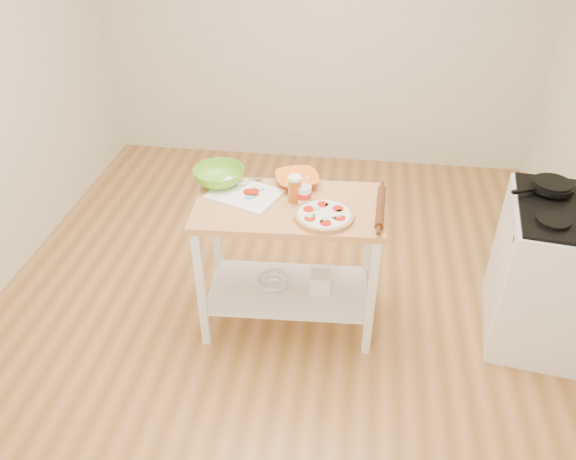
# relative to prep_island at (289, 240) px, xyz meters

# --- Properties ---
(room_shell) EXTENTS (4.04, 4.54, 2.74)m
(room_shell) POSITION_rel_prep_island_xyz_m (-0.06, 0.12, 0.71)
(room_shell) COLOR #B37B42
(room_shell) RESTS_ON ground
(prep_island) EXTENTS (1.13, 0.66, 0.90)m
(prep_island) POSITION_rel_prep_island_xyz_m (0.00, 0.00, 0.00)
(prep_island) COLOR tan
(prep_island) RESTS_ON ground
(gas_stove) EXTENTS (0.74, 0.83, 1.11)m
(gas_stove) POSITION_rel_prep_island_xyz_m (1.61, 0.12, -0.17)
(gas_stove) COLOR white
(gas_stove) RESTS_ON ground
(skillet) EXTENTS (0.37, 0.25, 0.03)m
(skillet) POSITION_rel_prep_island_xyz_m (1.51, 0.30, 0.33)
(skillet) COLOR black
(skillet) RESTS_ON gas_stove
(pizza) EXTENTS (0.34, 0.34, 0.05)m
(pizza) POSITION_rel_prep_island_xyz_m (0.21, -0.11, 0.27)
(pizza) COLOR tan
(pizza) RESTS_ON prep_island
(cutting_board) EXTENTS (0.48, 0.42, 0.04)m
(cutting_board) POSITION_rel_prep_island_xyz_m (-0.28, 0.08, 0.26)
(cutting_board) COLOR white
(cutting_board) RESTS_ON prep_island
(spatula) EXTENTS (0.10, 0.14, 0.01)m
(spatula) POSITION_rel_prep_island_xyz_m (-0.22, 0.06, 0.27)
(spatula) COLOR #47D0C7
(spatula) RESTS_ON cutting_board
(knife) EXTENTS (0.24, 0.17, 0.01)m
(knife) POSITION_rel_prep_island_xyz_m (-0.35, 0.17, 0.27)
(knife) COLOR silver
(knife) RESTS_ON cutting_board
(orange_bowl) EXTENTS (0.33, 0.33, 0.06)m
(orange_bowl) POSITION_rel_prep_island_xyz_m (0.02, 0.24, 0.29)
(orange_bowl) COLOR orange
(orange_bowl) RESTS_ON prep_island
(green_bowl) EXTENTS (0.35, 0.35, 0.10)m
(green_bowl) POSITION_rel_prep_island_xyz_m (-0.46, 0.19, 0.30)
(green_bowl) COLOR #66AE25
(green_bowl) RESTS_ON prep_island
(beer_pint) EXTENTS (0.08, 0.08, 0.16)m
(beer_pint) POSITION_rel_prep_island_xyz_m (0.03, 0.04, 0.34)
(beer_pint) COLOR #B05212
(beer_pint) RESTS_ON prep_island
(yogurt_tub) EXTENTS (0.09, 0.09, 0.18)m
(yogurt_tub) POSITION_rel_prep_island_xyz_m (0.08, 0.04, 0.31)
(yogurt_tub) COLOR white
(yogurt_tub) RESTS_ON prep_island
(rolling_pin) EXTENTS (0.06, 0.42, 0.05)m
(rolling_pin) POSITION_rel_prep_island_xyz_m (0.52, 0.01, 0.28)
(rolling_pin) COLOR #572B13
(rolling_pin) RESTS_ON prep_island
(shelf_glass_bowl) EXTENTS (0.23, 0.23, 0.06)m
(shelf_glass_bowl) POSITION_rel_prep_island_xyz_m (-0.10, 0.01, -0.35)
(shelf_glass_bowl) COLOR silver
(shelf_glass_bowl) RESTS_ON prep_island
(shelf_bin) EXTENTS (0.13, 0.13, 0.13)m
(shelf_bin) POSITION_rel_prep_island_xyz_m (0.20, 0.02, -0.32)
(shelf_bin) COLOR white
(shelf_bin) RESTS_ON prep_island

